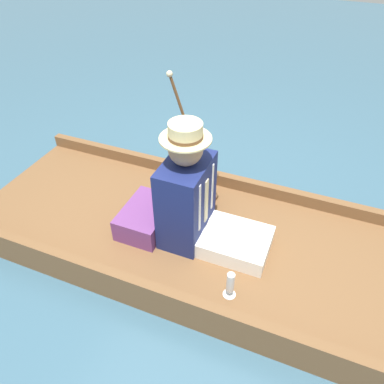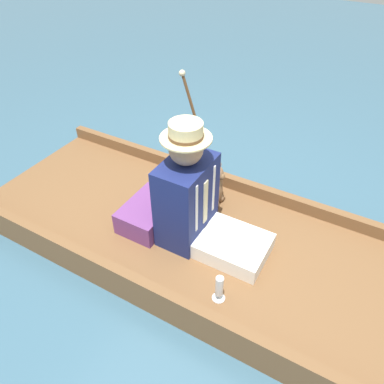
{
  "view_description": "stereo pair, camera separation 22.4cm",
  "coord_description": "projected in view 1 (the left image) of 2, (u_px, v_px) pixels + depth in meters",
  "views": [
    {
      "loc": [
        1.65,
        0.65,
        1.93
      ],
      "look_at": [
        0.04,
        -0.0,
        0.51
      ],
      "focal_mm": 35.0,
      "sensor_mm": 36.0,
      "label": 1
    },
    {
      "loc": [
        1.55,
        0.85,
        1.93
      ],
      "look_at": [
        0.04,
        -0.0,
        0.51
      ],
      "focal_mm": 35.0,
      "sensor_mm": 36.0,
      "label": 2
    }
  ],
  "objects": [
    {
      "name": "walking_cane",
      "position": [
        186.0,
        124.0,
        2.61
      ],
      "size": [
        0.04,
        0.32,
        0.87
      ],
      "color": "brown",
      "rests_on": "punt_boat"
    },
    {
      "name": "punt_boat",
      "position": [
        195.0,
        238.0,
        2.54
      ],
      "size": [
        1.18,
        3.08,
        0.24
      ],
      "color": "brown",
      "rests_on": "ground_plane"
    },
    {
      "name": "seated_person",
      "position": [
        196.0,
        201.0,
        2.28
      ],
      "size": [
        0.39,
        0.69,
        0.82
      ],
      "rotation": [
        0.0,
        0.0,
        0.2
      ],
      "color": "white",
      "rests_on": "punt_boat"
    },
    {
      "name": "wine_glass",
      "position": [
        230.0,
        284.0,
        2.05
      ],
      "size": [
        0.07,
        0.07,
        0.18
      ],
      "color": "silver",
      "rests_on": "punt_boat"
    },
    {
      "name": "teddy_bear",
      "position": [
        208.0,
        184.0,
        2.65
      ],
      "size": [
        0.24,
        0.14,
        0.34
      ],
      "color": "#846042",
      "rests_on": "punt_boat"
    },
    {
      "name": "seat_cushion",
      "position": [
        146.0,
        217.0,
        2.5
      ],
      "size": [
        0.41,
        0.29,
        0.16
      ],
      "color": "#6B3875",
      "rests_on": "punt_boat"
    },
    {
      "name": "ground_plane",
      "position": [
        195.0,
        246.0,
        2.59
      ],
      "size": [
        16.0,
        16.0,
        0.0
      ],
      "primitive_type": "plane",
      "color": "#385B70"
    }
  ]
}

